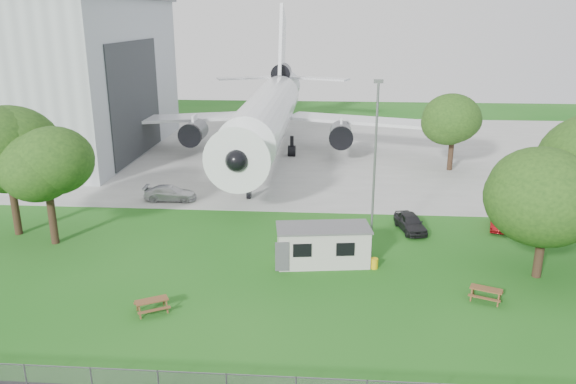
# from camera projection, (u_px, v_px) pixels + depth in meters

# --- Properties ---
(ground) EXTENTS (160.00, 160.00, 0.00)m
(ground) POSITION_uv_depth(u_px,v_px,m) (239.00, 295.00, 33.49)
(ground) COLOR #307523
(concrete_apron) EXTENTS (120.00, 46.00, 0.03)m
(concrete_apron) POSITION_uv_depth(u_px,v_px,m) (287.00, 150.00, 69.63)
(concrete_apron) COLOR #B7B7B2
(concrete_apron) RESTS_ON ground
(airliner) EXTENTS (46.36, 47.73, 17.69)m
(airliner) POSITION_uv_depth(u_px,v_px,m) (269.00, 110.00, 66.16)
(airliner) COLOR white
(airliner) RESTS_ON ground
(site_cabin) EXTENTS (6.90, 3.50, 2.62)m
(site_cabin) POSITION_uv_depth(u_px,v_px,m) (323.00, 245.00, 37.45)
(site_cabin) COLOR beige
(site_cabin) RESTS_ON ground
(picnic_west) EXTENTS (2.30, 2.19, 0.76)m
(picnic_west) POSITION_uv_depth(u_px,v_px,m) (153.00, 312.00, 31.58)
(picnic_west) COLOR brown
(picnic_west) RESTS_ON ground
(picnic_east) EXTENTS (2.24, 2.08, 0.76)m
(picnic_east) POSITION_uv_depth(u_px,v_px,m) (485.00, 300.00, 32.89)
(picnic_east) COLOR brown
(picnic_east) RESTS_ON ground
(lamp_mast) EXTENTS (0.16, 0.16, 12.00)m
(lamp_mast) POSITION_uv_depth(u_px,v_px,m) (374.00, 173.00, 37.01)
(lamp_mast) COLOR slate
(lamp_mast) RESTS_ON ground
(tree_west_big) EXTENTS (7.74, 7.74, 10.38)m
(tree_west_big) POSITION_uv_depth(u_px,v_px,m) (6.00, 151.00, 40.93)
(tree_west_big) COLOR #382619
(tree_west_big) RESTS_ON ground
(tree_west_small) EXTENTS (6.47, 6.47, 9.07)m
(tree_west_small) POSITION_uv_depth(u_px,v_px,m) (45.00, 166.00, 39.40)
(tree_west_small) COLOR #382619
(tree_west_small) RESTS_ON ground
(tree_east_front) EXTENTS (7.08, 7.08, 9.23)m
(tree_east_front) POSITION_uv_depth(u_px,v_px,m) (548.00, 192.00, 34.17)
(tree_east_front) COLOR #382619
(tree_east_front) RESTS_ON ground
(tree_far_apron) EXTENTS (6.55, 6.55, 8.46)m
(tree_far_apron) POSITION_uv_depth(u_px,v_px,m) (453.00, 123.00, 59.07)
(tree_far_apron) COLOR #382619
(tree_far_apron) RESTS_ON ground
(car_ne_hatch) EXTENTS (2.48, 4.32, 1.38)m
(car_ne_hatch) POSITION_uv_depth(u_px,v_px,m) (410.00, 223.00, 43.25)
(car_ne_hatch) COLOR black
(car_ne_hatch) RESTS_ON ground
(car_ne_sedan) EXTENTS (2.33, 4.10, 1.28)m
(car_ne_sedan) POSITION_uv_depth(u_px,v_px,m) (500.00, 221.00, 43.83)
(car_ne_sedan) COLOR maroon
(car_ne_sedan) RESTS_ON ground
(car_apron_van) EXTENTS (4.73, 2.08, 1.35)m
(car_apron_van) POSITION_uv_depth(u_px,v_px,m) (170.00, 193.00, 50.46)
(car_apron_van) COLOR silver
(car_apron_van) RESTS_ON ground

